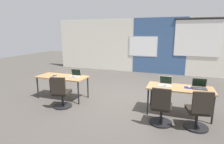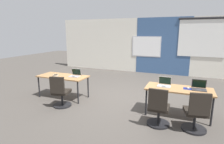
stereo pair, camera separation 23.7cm
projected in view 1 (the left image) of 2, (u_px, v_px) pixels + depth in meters
The scene contains 13 objects.
ground_plane at pixel (120, 98), 5.86m from camera, with size 24.00×24.00×0.00m.
back_wall_assembly at pixel (146, 46), 9.40m from camera, with size 10.00×0.27×2.80m.
desk_near_left at pixel (62, 78), 5.75m from camera, with size 1.60×0.70×0.72m.
desk_near_right at pixel (180, 90), 4.59m from camera, with size 1.60×0.70×0.72m.
laptop_near_right_end at pixel (200, 86), 4.48m from camera, with size 0.34×0.28×0.24m.
mousepad_near_right_end at pixel (189, 88), 4.54m from camera, with size 0.22×0.19×0.00m.
mouse_near_right_end at pixel (189, 87), 4.54m from camera, with size 0.07×0.11×0.03m.
chair_near_right_end at pixel (198, 113), 3.89m from camera, with size 0.52×0.57×0.92m.
laptop_near_left_inner at pixel (75, 75), 5.67m from camera, with size 0.35×0.30×0.23m.
chair_near_left_inner at pixel (61, 95), 5.05m from camera, with size 0.53×0.58×0.92m.
laptop_near_right_inner at pixel (165, 83), 4.74m from camera, with size 0.34×0.29×0.23m.
chair_near_right_inner at pixel (161, 109), 4.09m from camera, with size 0.52×0.54×0.92m.
snack_bowl at pixel (55, 76), 5.61m from camera, with size 0.18×0.18×0.06m.
Camera 1 is at (1.63, -5.31, 2.08)m, focal length 29.09 mm.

